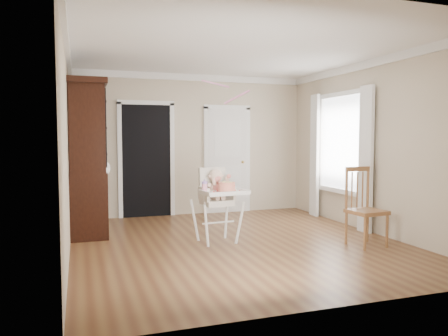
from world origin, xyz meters
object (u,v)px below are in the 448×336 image
object	(u,v)px
china_cabinet	(87,158)
high_chair	(217,196)
cake	(227,187)
sippy_cup	(205,186)
dining_chair	(365,209)

from	to	relation	value
china_cabinet	high_chair	bearing A→B (deg)	-35.87
china_cabinet	cake	bearing A→B (deg)	-40.47
sippy_cup	dining_chair	bearing A→B (deg)	-16.92
sippy_cup	dining_chair	distance (m)	2.23
high_chair	dining_chair	distance (m)	2.06
cake	china_cabinet	size ratio (longest dim) A/B	0.13
high_chair	cake	world-z (taller)	high_chair
cake	china_cabinet	xyz separation A→B (m)	(-1.78, 1.51, 0.35)
cake	dining_chair	xyz separation A→B (m)	(1.83, -0.54, -0.31)
high_chair	china_cabinet	bearing A→B (deg)	138.73
high_chair	dining_chair	size ratio (longest dim) A/B	1.00
cake	sippy_cup	distance (m)	0.30
cake	sippy_cup	world-z (taller)	sippy_cup
high_chair	sippy_cup	bearing A→B (deg)	-149.31
cake	china_cabinet	world-z (taller)	china_cabinet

